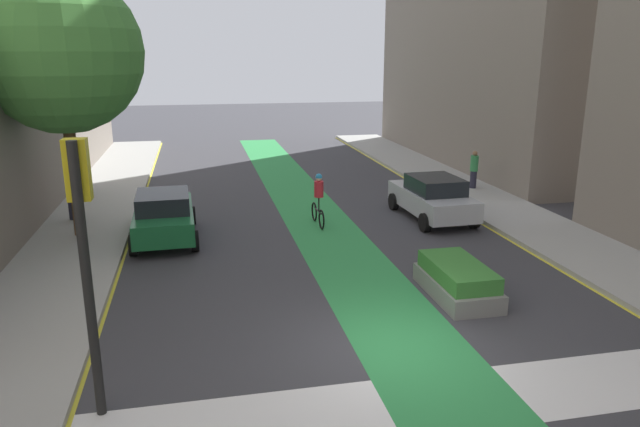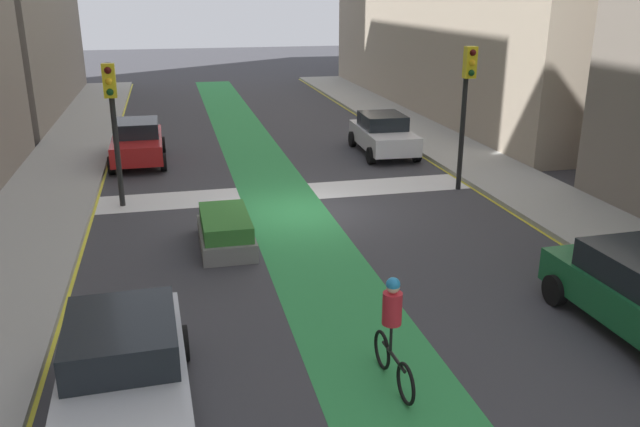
{
  "view_description": "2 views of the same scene",
  "coord_description": "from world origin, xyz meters",
  "px_view_note": "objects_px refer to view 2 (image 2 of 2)",
  "views": [
    {
      "loc": [
        -3.68,
        -10.26,
        5.82
      ],
      "look_at": [
        -0.55,
        4.56,
        1.65
      ],
      "focal_mm": 32.9,
      "sensor_mm": 36.0,
      "label": 1
    },
    {
      "loc": [
        3.57,
        17.66,
        6.14
      ],
      "look_at": [
        0.6,
        4.93,
        1.65
      ],
      "focal_mm": 36.31,
      "sensor_mm": 36.0,
      "label": 2
    }
  ],
  "objects_px": {
    "traffic_signal_near_left": "(467,92)",
    "cyclist_in_lane": "(393,329)",
    "car_silver_right_far": "(124,371)",
    "car_white_left_near": "(383,134)",
    "median_planter": "(226,231)",
    "traffic_signal_near_right": "(112,108)",
    "car_red_right_near": "(137,142)"
  },
  "relations": [
    {
      "from": "traffic_signal_near_right",
      "to": "cyclist_in_lane",
      "type": "distance_m",
      "value": 11.83
    },
    {
      "from": "traffic_signal_near_left",
      "to": "traffic_signal_near_right",
      "type": "bearing_deg",
      "value": -3.68
    },
    {
      "from": "traffic_signal_near_left",
      "to": "cyclist_in_lane",
      "type": "relative_size",
      "value": 2.46
    },
    {
      "from": "car_red_right_near",
      "to": "cyclist_in_lane",
      "type": "distance_m",
      "value": 16.67
    },
    {
      "from": "car_white_left_near",
      "to": "median_planter",
      "type": "relative_size",
      "value": 1.63
    },
    {
      "from": "traffic_signal_near_left",
      "to": "car_red_right_near",
      "type": "xyz_separation_m",
      "value": [
        10.32,
        -6.13,
        -2.39
      ]
    },
    {
      "from": "car_silver_right_far",
      "to": "cyclist_in_lane",
      "type": "height_order",
      "value": "cyclist_in_lane"
    },
    {
      "from": "traffic_signal_near_left",
      "to": "cyclist_in_lane",
      "type": "height_order",
      "value": "traffic_signal_near_left"
    },
    {
      "from": "car_white_left_near",
      "to": "car_silver_right_far",
      "type": "distance_m",
      "value": 17.81
    },
    {
      "from": "car_white_left_near",
      "to": "car_silver_right_far",
      "type": "relative_size",
      "value": 1.0
    },
    {
      "from": "car_silver_right_far",
      "to": "cyclist_in_lane",
      "type": "relative_size",
      "value": 2.29
    },
    {
      "from": "cyclist_in_lane",
      "to": "median_planter",
      "type": "height_order",
      "value": "cyclist_in_lane"
    },
    {
      "from": "median_planter",
      "to": "cyclist_in_lane",
      "type": "bearing_deg",
      "value": 107.39
    },
    {
      "from": "traffic_signal_near_left",
      "to": "median_planter",
      "type": "distance_m",
      "value": 8.97
    },
    {
      "from": "median_planter",
      "to": "car_white_left_near",
      "type": "bearing_deg",
      "value": -129.32
    },
    {
      "from": "car_red_right_near",
      "to": "median_planter",
      "type": "height_order",
      "value": "car_red_right_near"
    },
    {
      "from": "cyclist_in_lane",
      "to": "traffic_signal_near_left",
      "type": "bearing_deg",
      "value": -120.31
    },
    {
      "from": "traffic_signal_near_left",
      "to": "car_red_right_near",
      "type": "distance_m",
      "value": 12.24
    },
    {
      "from": "traffic_signal_near_left",
      "to": "car_white_left_near",
      "type": "distance_m",
      "value": 5.95
    },
    {
      "from": "car_silver_right_far",
      "to": "traffic_signal_near_left",
      "type": "bearing_deg",
      "value": -135.25
    },
    {
      "from": "traffic_signal_near_left",
      "to": "median_planter",
      "type": "height_order",
      "value": "traffic_signal_near_left"
    },
    {
      "from": "car_silver_right_far",
      "to": "median_planter",
      "type": "xyz_separation_m",
      "value": [
        -2.1,
        -6.69,
        -0.4
      ]
    },
    {
      "from": "car_white_left_near",
      "to": "median_planter",
      "type": "height_order",
      "value": "car_white_left_near"
    },
    {
      "from": "car_white_left_near",
      "to": "cyclist_in_lane",
      "type": "bearing_deg",
      "value": 72.09
    },
    {
      "from": "traffic_signal_near_left",
      "to": "car_silver_right_far",
      "type": "bearing_deg",
      "value": 44.75
    },
    {
      "from": "traffic_signal_near_left",
      "to": "car_white_left_near",
      "type": "height_order",
      "value": "traffic_signal_near_left"
    },
    {
      "from": "traffic_signal_near_left",
      "to": "car_silver_right_far",
      "type": "relative_size",
      "value": 1.07
    },
    {
      "from": "car_red_right_near",
      "to": "median_planter",
      "type": "distance_m",
      "value": 9.67
    },
    {
      "from": "car_white_left_near",
      "to": "car_red_right_near",
      "type": "bearing_deg",
      "value": -4.56
    },
    {
      "from": "cyclist_in_lane",
      "to": "car_white_left_near",
      "type": "bearing_deg",
      "value": -107.91
    },
    {
      "from": "traffic_signal_near_left",
      "to": "median_planter",
      "type": "xyz_separation_m",
      "value": [
        7.89,
        3.22,
        -2.79
      ]
    },
    {
      "from": "traffic_signal_near_right",
      "to": "car_white_left_near",
      "type": "xyz_separation_m",
      "value": [
        -9.79,
        -4.69,
        -2.18
      ]
    }
  ]
}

